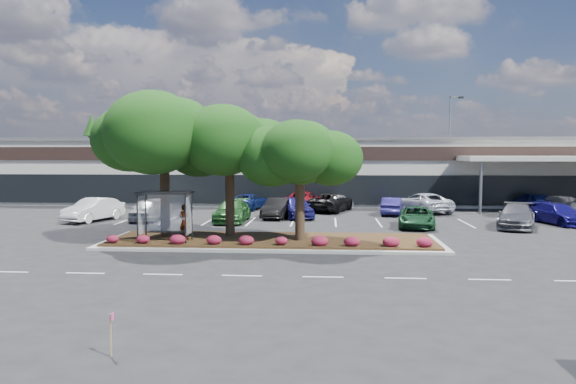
# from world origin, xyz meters

# --- Properties ---
(ground) EXTENTS (160.00, 160.00, 0.00)m
(ground) POSITION_xyz_m (0.00, 0.00, 0.00)
(ground) COLOR black
(ground) RESTS_ON ground
(retail_store) EXTENTS (80.40, 25.20, 6.25)m
(retail_store) POSITION_xyz_m (0.06, 33.91, 3.15)
(retail_store) COLOR beige
(retail_store) RESTS_ON ground
(landscape_island) EXTENTS (18.00, 6.00, 0.26)m
(landscape_island) POSITION_xyz_m (-2.00, 4.00, 0.12)
(landscape_island) COLOR #999A95
(landscape_island) RESTS_ON ground
(lane_markings) EXTENTS (33.12, 20.06, 0.01)m
(lane_markings) POSITION_xyz_m (-0.14, 10.42, 0.01)
(lane_markings) COLOR silver
(lane_markings) RESTS_ON ground
(shrub_row) EXTENTS (17.00, 0.80, 0.50)m
(shrub_row) POSITION_xyz_m (-2.00, 1.90, 0.51)
(shrub_row) COLOR maroon
(shrub_row) RESTS_ON landscape_island
(bus_shelter) EXTENTS (2.75, 1.55, 2.59)m
(bus_shelter) POSITION_xyz_m (-7.50, 2.95, 2.31)
(bus_shelter) COLOR black
(bus_shelter) RESTS_ON landscape_island
(island_tree_west) EXTENTS (7.20, 7.20, 7.89)m
(island_tree_west) POSITION_xyz_m (-8.00, 4.50, 4.21)
(island_tree_west) COLOR #1C3B0F
(island_tree_west) RESTS_ON landscape_island
(island_tree_mid) EXTENTS (6.60, 6.60, 7.32)m
(island_tree_mid) POSITION_xyz_m (-4.50, 5.20, 3.92)
(island_tree_mid) COLOR #1C3B0F
(island_tree_mid) RESTS_ON landscape_island
(island_tree_east) EXTENTS (5.80, 5.80, 6.50)m
(island_tree_east) POSITION_xyz_m (-0.50, 3.70, 3.51)
(island_tree_east) COLOR #1C3B0F
(island_tree_east) RESTS_ON landscape_island
(conifer_north_west) EXTENTS (4.40, 4.40, 10.00)m
(conifer_north_west) POSITION_xyz_m (-30.00, 46.00, 5.00)
(conifer_north_west) COLOR #1C3B0F
(conifer_north_west) RESTS_ON ground
(person_waiting) EXTENTS (0.77, 0.59, 1.88)m
(person_waiting) POSITION_xyz_m (-6.64, 3.47, 1.20)
(person_waiting) COLOR #594C47
(person_waiting) RESTS_ON landscape_island
(light_pole) EXTENTS (1.43, 0.52, 10.23)m
(light_pole) POSITION_xyz_m (12.40, 27.99, 4.54)
(light_pole) COLOR #999A95
(light_pole) RESTS_ON ground
(survey_stake) EXTENTS (0.07, 0.14, 1.06)m
(survey_stake) POSITION_xyz_m (-4.13, -13.00, 0.68)
(survey_stake) COLOR tan
(survey_stake) RESTS_ON ground
(car_0) EXTENTS (3.16, 5.25, 1.63)m
(car_0) POSITION_xyz_m (-15.74, 12.93, 0.82)
(car_0) COLOR white
(car_0) RESTS_ON ground
(car_1) EXTENTS (2.15, 4.68, 1.55)m
(car_1) POSITION_xyz_m (-12.07, 13.66, 0.78)
(car_1) COLOR #B3B3B3
(car_1) RESTS_ON ground
(car_2) EXTENTS (2.18, 5.25, 1.52)m
(car_2) POSITION_xyz_m (-5.77, 13.25, 0.76)
(car_2) COLOR #1F511F
(car_2) RESTS_ON ground
(car_3) EXTENTS (2.30, 4.68, 1.48)m
(car_3) POSITION_xyz_m (-2.76, 15.67, 0.74)
(car_3) COLOR black
(car_3) RESTS_ON ground
(car_4) EXTENTS (3.27, 5.12, 1.62)m
(car_4) POSITION_xyz_m (-1.42, 15.91, 0.81)
(car_4) COLOR navy
(car_4) RESTS_ON ground
(car_6) EXTENTS (2.94, 5.17, 1.36)m
(car_6) POSITION_xyz_m (6.73, 11.09, 0.68)
(car_6) COLOR #194725
(car_6) RESTS_ON ground
(car_7) EXTENTS (3.89, 5.75, 1.55)m
(car_7) POSITION_xyz_m (13.14, 11.31, 0.77)
(car_7) COLOR #4D4E53
(car_7) RESTS_ON ground
(car_8) EXTENTS (3.13, 5.16, 1.40)m
(car_8) POSITION_xyz_m (16.64, 13.37, 0.70)
(car_8) COLOR #120C5E
(car_8) RESTS_ON ground
(car_9) EXTENTS (1.84, 4.06, 1.35)m
(car_9) POSITION_xyz_m (-12.63, 17.52, 0.68)
(car_9) COLOR silver
(car_9) RESTS_ON ground
(car_10) EXTENTS (3.40, 5.24, 1.34)m
(car_10) POSITION_xyz_m (-5.84, 22.10, 0.67)
(car_10) COLOR navy
(car_10) RESTS_ON ground
(car_11) EXTENTS (3.39, 6.04, 1.59)m
(car_11) POSITION_xyz_m (-1.18, 21.88, 0.80)
(car_11) COLOR maroon
(car_11) RESTS_ON ground
(car_12) EXTENTS (4.24, 6.13, 1.55)m
(car_12) POSITION_xyz_m (1.18, 20.80, 0.78)
(car_12) COLOR black
(car_12) RESTS_ON ground
(car_13) EXTENTS (3.17, 4.36, 1.38)m
(car_13) POSITION_xyz_m (1.77, 22.13, 0.69)
(car_13) COLOR #B6B6B6
(car_13) RESTS_ON ground
(car_14) EXTENTS (2.16, 4.37, 1.38)m
(car_14) POSITION_xyz_m (5.98, 18.61, 0.69)
(car_14) COLOR navy
(car_14) RESTS_ON ground
(car_15) EXTENTS (4.54, 6.32, 1.60)m
(car_15) POSITION_xyz_m (8.70, 20.44, 0.80)
(car_15) COLOR silver
(car_15) RESTS_ON ground
(car_16) EXTENTS (3.75, 5.35, 1.44)m
(car_16) POSITION_xyz_m (19.23, 20.69, 0.72)
(car_16) COLOR #53555B
(car_16) RESTS_ON ground
(car_17) EXTENTS (2.78, 4.95, 1.59)m
(car_17) POSITION_xyz_m (18.08, 22.25, 0.79)
(car_17) COLOR #111855
(car_17) RESTS_ON ground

